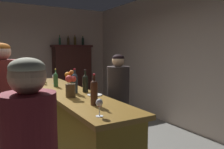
% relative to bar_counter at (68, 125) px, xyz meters
% --- Properties ---
extents(wall_back, '(5.72, 0.12, 2.88)m').
position_rel_bar_counter_xyz_m(wall_back, '(-0.34, 3.65, 0.92)').
color(wall_back, '#C4AA99').
rests_on(wall_back, ground).
extents(wall_right, '(0.12, 7.11, 2.88)m').
position_rel_bar_counter_xyz_m(wall_right, '(2.52, 0.10, 0.92)').
color(wall_right, '#C0AC9C').
rests_on(wall_right, ground).
extents(bar_counter, '(0.60, 3.11, 1.03)m').
position_rel_bar_counter_xyz_m(bar_counter, '(0.00, 0.00, 0.00)').
color(bar_counter, brown).
rests_on(bar_counter, ground).
extents(display_cabinet, '(1.18, 0.47, 1.76)m').
position_rel_bar_counter_xyz_m(display_cabinet, '(1.28, 3.33, 0.40)').
color(display_cabinet, '#371814').
rests_on(display_cabinet, ground).
extents(wine_bottle_riesling, '(0.07, 0.07, 0.31)m').
position_rel_bar_counter_xyz_m(wine_bottle_riesling, '(-0.14, 0.94, 0.65)').
color(wine_bottle_riesling, black).
rests_on(wine_bottle_riesling, bar_counter).
extents(wine_bottle_merlot, '(0.07, 0.07, 0.29)m').
position_rel_bar_counter_xyz_m(wine_bottle_merlot, '(-0.04, 0.42, 0.63)').
color(wine_bottle_merlot, '#264C27').
rests_on(wine_bottle_merlot, bar_counter).
extents(wine_bottle_chardonnay, '(0.08, 0.08, 0.33)m').
position_rel_bar_counter_xyz_m(wine_bottle_chardonnay, '(-0.02, -0.95, 0.66)').
color(wine_bottle_chardonnay, '#47281C').
rests_on(wine_bottle_chardonnay, bar_counter).
extents(wine_bottle_syrah, '(0.08, 0.08, 0.33)m').
position_rel_bar_counter_xyz_m(wine_bottle_syrah, '(0.03, -0.24, 0.66)').
color(wine_bottle_syrah, '#26303A').
rests_on(wine_bottle_syrah, bar_counter).
extents(wine_bottle_pinot, '(0.08, 0.08, 0.31)m').
position_rel_bar_counter_xyz_m(wine_bottle_pinot, '(0.18, -0.24, 0.64)').
color(wine_bottle_pinot, black).
rests_on(wine_bottle_pinot, bar_counter).
extents(wine_bottle_malbec, '(0.06, 0.06, 0.31)m').
position_rel_bar_counter_xyz_m(wine_bottle_malbec, '(-0.08, 1.20, 0.65)').
color(wine_bottle_malbec, '#2E4926').
rests_on(wine_bottle_malbec, bar_counter).
extents(wine_glass_front, '(0.06, 0.06, 0.16)m').
position_rel_bar_counter_xyz_m(wine_glass_front, '(0.02, 0.74, 0.63)').
color(wine_glass_front, white).
rests_on(wine_glass_front, bar_counter).
extents(wine_glass_mid, '(0.07, 0.07, 0.16)m').
position_rel_bar_counter_xyz_m(wine_glass_mid, '(-0.16, -1.34, 0.62)').
color(wine_glass_mid, white).
rests_on(wine_glass_mid, bar_counter).
extents(flower_arrangement, '(0.13, 0.14, 0.33)m').
position_rel_bar_counter_xyz_m(flower_arrangement, '(-0.11, -0.46, 0.66)').
color(flower_arrangement, '#4D3B24').
rests_on(flower_arrangement, bar_counter).
extents(cheese_plate, '(0.19, 0.19, 0.01)m').
position_rel_bar_counter_xyz_m(cheese_plate, '(0.20, -0.51, 0.52)').
color(cheese_plate, white).
rests_on(cheese_plate, bar_counter).
extents(display_bottle_left, '(0.06, 0.06, 0.30)m').
position_rel_bar_counter_xyz_m(display_bottle_left, '(0.92, 3.33, 1.37)').
color(display_bottle_left, '#153B24').
rests_on(display_bottle_left, display_cabinet).
extents(display_bottle_midleft, '(0.07, 0.07, 0.29)m').
position_rel_bar_counter_xyz_m(display_bottle_midleft, '(1.17, 3.33, 1.37)').
color(display_bottle_midleft, '#412C15').
rests_on(display_bottle_midleft, display_cabinet).
extents(display_bottle_center, '(0.08, 0.08, 0.31)m').
position_rel_bar_counter_xyz_m(display_bottle_center, '(1.38, 3.33, 1.38)').
color(display_bottle_center, '#453514').
rests_on(display_bottle_center, display_cabinet).
extents(display_bottle_midright, '(0.07, 0.07, 0.29)m').
position_rel_bar_counter_xyz_m(display_bottle_midright, '(1.64, 3.33, 1.37)').
color(display_bottle_midright, black).
rests_on(display_bottle_midright, display_cabinet).
extents(patron_near_entrance, '(0.33, 0.33, 1.69)m').
position_rel_bar_counter_xyz_m(patron_near_entrance, '(-0.83, -0.16, 0.42)').
color(patron_near_entrance, '#4F6343').
rests_on(patron_near_entrance, ground).
extents(bartender, '(0.32, 0.32, 1.55)m').
position_rel_bar_counter_xyz_m(bartender, '(0.62, -0.39, 0.33)').
color(bartender, '#ACB096').
rests_on(bartender, ground).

